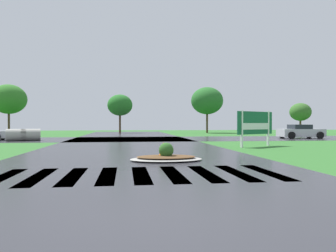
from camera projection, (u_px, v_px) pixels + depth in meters
name	position (u px, v px, depth m)	size (l,w,h in m)	color
ground_plane	(159.00, 236.00, 4.27)	(120.00, 120.00, 0.10)	#2D6628
asphalt_roadway	(135.00, 156.00, 14.18)	(10.21, 80.00, 0.01)	#2B2B30
asphalt_cross_road	(130.00, 139.00, 29.02)	(90.00, 9.19, 0.01)	#2B2B30
crosswalk_stripes	(141.00, 175.00, 9.03)	(7.65, 3.14, 0.01)	white
estate_billboard	(255.00, 124.00, 19.73)	(2.77, 1.60, 2.15)	white
median_island	(166.00, 157.00, 12.36)	(2.71, 1.73, 0.68)	#9E9B93
car_white_sedan	(300.00, 132.00, 30.39)	(3.98, 2.21, 1.27)	#B7B7BF
drainage_pipe_stack	(23.00, 135.00, 26.17)	(2.67, 1.56, 0.95)	#9E9B93
traffic_cone	(163.00, 151.00, 12.58)	(0.44, 0.44, 0.68)	orange
background_treeline	(135.00, 102.00, 46.03)	(44.93, 5.34, 6.54)	#4C3823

